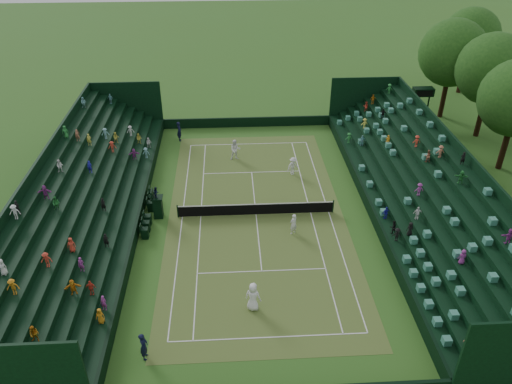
% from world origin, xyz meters
% --- Properties ---
extents(ground, '(160.00, 160.00, 0.00)m').
position_xyz_m(ground, '(0.00, 0.00, 0.00)').
color(ground, '#34631F').
rests_on(ground, ground).
extents(court_surface, '(12.97, 26.77, 0.01)m').
position_xyz_m(court_surface, '(0.00, 0.00, 0.01)').
color(court_surface, '#336722').
rests_on(court_surface, ground).
extents(perimeter_wall_north, '(17.17, 0.20, 1.00)m').
position_xyz_m(perimeter_wall_north, '(0.00, 15.88, 0.50)').
color(perimeter_wall_north, black).
rests_on(perimeter_wall_north, ground).
extents(perimeter_wall_east, '(0.20, 31.77, 1.00)m').
position_xyz_m(perimeter_wall_east, '(8.48, 0.00, 0.50)').
color(perimeter_wall_east, black).
rests_on(perimeter_wall_east, ground).
extents(perimeter_wall_west, '(0.20, 31.77, 1.00)m').
position_xyz_m(perimeter_wall_west, '(-8.48, 0.00, 0.50)').
color(perimeter_wall_west, black).
rests_on(perimeter_wall_west, ground).
extents(north_grandstand, '(6.60, 32.00, 4.90)m').
position_xyz_m(north_grandstand, '(12.66, 0.00, 1.55)').
color(north_grandstand, black).
rests_on(north_grandstand, ground).
extents(south_grandstand, '(6.60, 32.00, 4.90)m').
position_xyz_m(south_grandstand, '(-12.66, 0.00, 1.55)').
color(south_grandstand, black).
rests_on(south_grandstand, ground).
extents(tennis_net, '(11.67, 0.10, 1.06)m').
position_xyz_m(tennis_net, '(0.00, 0.00, 0.53)').
color(tennis_net, black).
rests_on(tennis_net, ground).
extents(scoreboard_tower, '(2.00, 1.00, 3.70)m').
position_xyz_m(scoreboard_tower, '(17.75, 16.00, 3.14)').
color(scoreboard_tower, black).
rests_on(scoreboard_tower, ground).
extents(umpire_chair, '(0.83, 0.83, 2.59)m').
position_xyz_m(umpire_chair, '(-7.22, 0.13, 1.11)').
color(umpire_chair, black).
rests_on(umpire_chair, ground).
extents(courtside_chairs, '(0.52, 5.49, 1.13)m').
position_xyz_m(courtside_chairs, '(-7.91, 0.12, 0.43)').
color(courtside_chairs, black).
rests_on(courtside_chairs, ground).
extents(player_near_west, '(1.07, 0.87, 1.88)m').
position_xyz_m(player_near_west, '(-0.73, -9.66, 0.94)').
color(player_near_west, white).
rests_on(player_near_west, ground).
extents(player_near_east, '(0.70, 0.65, 1.62)m').
position_xyz_m(player_near_east, '(2.48, -2.48, 0.81)').
color(player_near_east, silver).
rests_on(player_near_east, ground).
extents(player_far_west, '(0.98, 0.80, 1.88)m').
position_xyz_m(player_far_west, '(-1.32, 8.91, 0.94)').
color(player_far_west, white).
rests_on(player_far_west, ground).
extents(player_far_east, '(1.18, 0.99, 1.59)m').
position_xyz_m(player_far_east, '(3.47, 5.91, 0.79)').
color(player_far_east, silver).
rests_on(player_far_east, ground).
extents(line_judge_north, '(0.61, 0.79, 1.92)m').
position_xyz_m(line_judge_north, '(-6.58, 13.08, 0.96)').
color(line_judge_north, black).
rests_on(line_judge_north, ground).
extents(line_judge_south, '(0.41, 0.62, 1.70)m').
position_xyz_m(line_judge_south, '(-6.53, -12.84, 0.85)').
color(line_judge_south, black).
rests_on(line_judge_south, ground).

